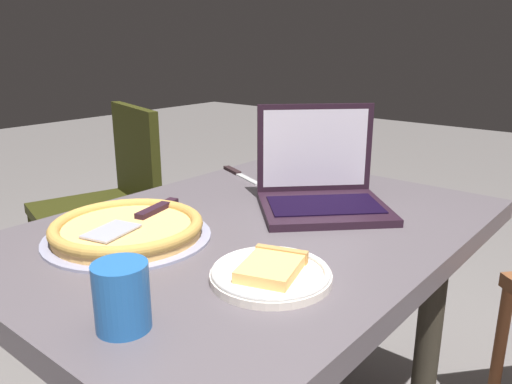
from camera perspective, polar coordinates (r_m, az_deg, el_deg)
dining_table at (r=1.20m, az=-0.07°, el=-7.61°), size 1.13×0.82×0.70m
laptop at (r=1.27m, az=7.33°, el=0.48°), size 0.40×0.39×0.25m
pizza_plate at (r=0.90m, az=1.70°, el=-9.03°), size 0.21×0.21×0.04m
pizza_tray at (r=1.11m, az=-14.22°, el=-4.02°), size 0.35×0.35×0.04m
table_knife at (r=1.58m, az=-2.04°, el=2.09°), size 0.10×0.21×0.01m
drink_cup at (r=0.77m, az=-14.84°, el=-11.18°), size 0.08×0.08×0.10m
chair_near at (r=2.06m, az=-16.08°, el=-0.77°), size 0.51×0.51×0.86m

